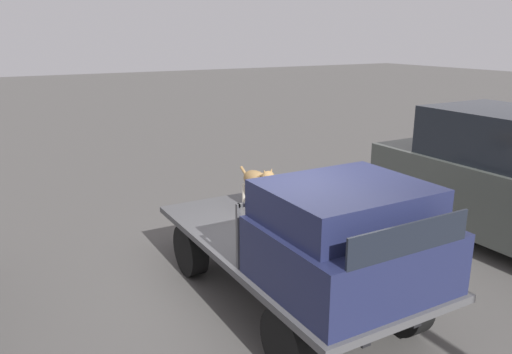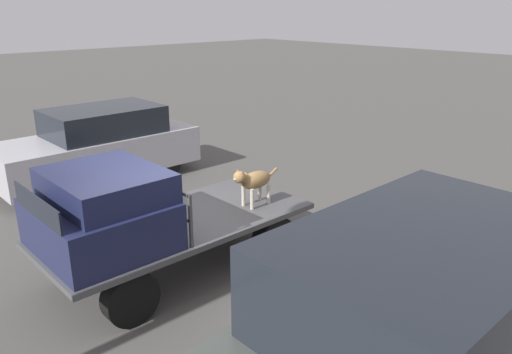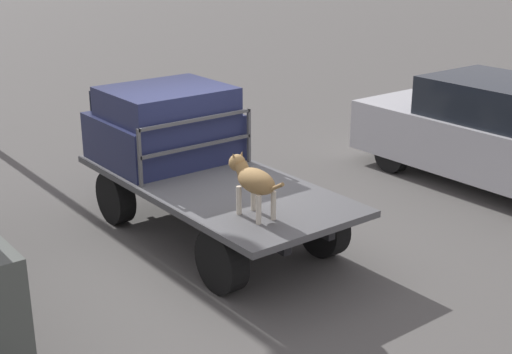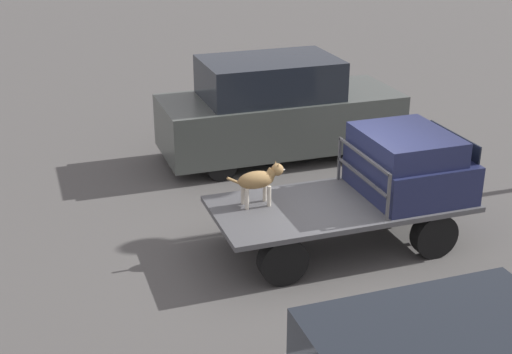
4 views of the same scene
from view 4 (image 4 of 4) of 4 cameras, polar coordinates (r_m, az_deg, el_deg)
The scene contains 6 objects.
ground_plane at distance 11.51m, azimuth 6.61°, elevation -5.51°, with size 80.00×80.00×0.00m, color #514F4C.
flatbed_truck at distance 11.26m, azimuth 6.74°, elevation -2.94°, with size 4.02×1.83×0.78m.
truck_cab at distance 11.50m, azimuth 12.11°, elevation 1.03°, with size 1.54×1.71×1.02m.
truck_headboard at distance 11.12m, azimuth 8.53°, elevation 0.59°, with size 0.04×1.71×0.74m.
dog at distance 10.83m, azimuth 0.32°, elevation -0.19°, with size 0.94×0.27×0.67m.
parked_pickup_far at distance 14.75m, azimuth 1.73°, elevation 5.36°, with size 4.93×1.93×2.12m.
Camera 4 is at (-4.51, -9.12, 5.40)m, focal length 50.00 mm.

